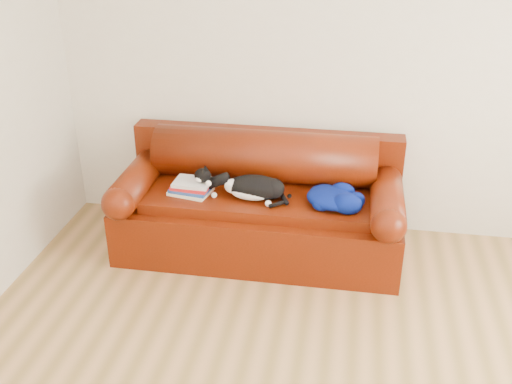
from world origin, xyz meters
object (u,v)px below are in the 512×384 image
book_stack (192,187)px  blanket (334,197)px  sofa_base (259,222)px  cat (254,188)px

book_stack → blanket: 1.05m
sofa_base → blanket: bearing=-12.0°
sofa_base → book_stack: (-0.49, -0.11, 0.31)m
book_stack → cat: cat is taller
cat → blanket: 0.58m
sofa_base → blanket: blanket is taller
sofa_base → blanket: (0.56, -0.12, 0.32)m
sofa_base → book_stack: size_ratio=6.42×
sofa_base → book_stack: 0.59m
sofa_base → blanket: 0.66m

